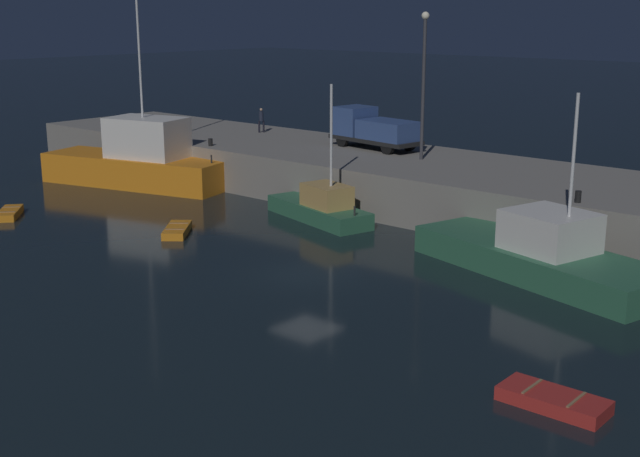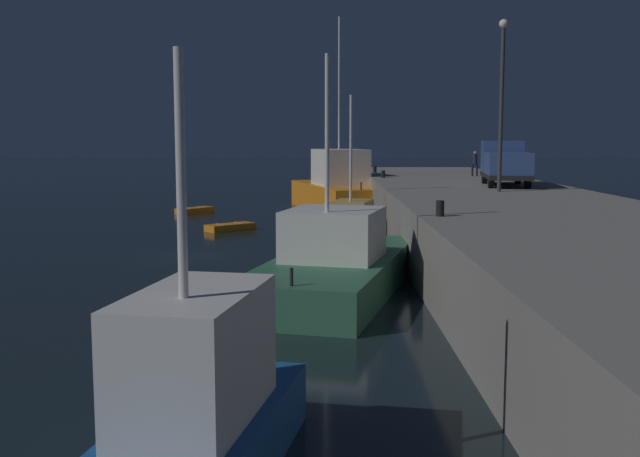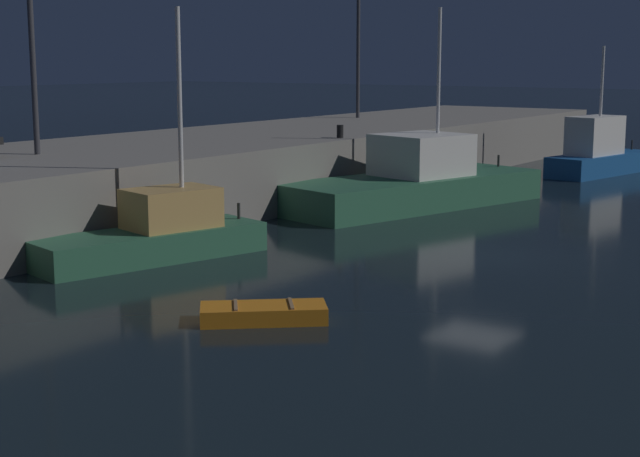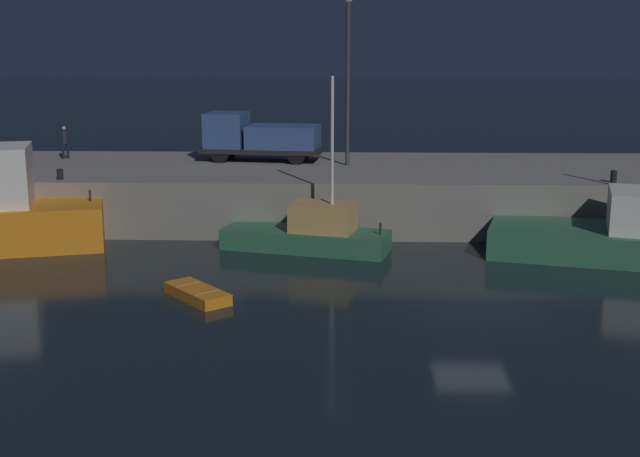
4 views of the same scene
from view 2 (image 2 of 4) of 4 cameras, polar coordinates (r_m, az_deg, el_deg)
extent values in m
plane|color=black|center=(33.59, -9.97, -2.12)|extent=(320.00, 320.00, 0.00)
cube|color=gray|center=(33.95, 14.44, 0.05)|extent=(70.05, 10.25, 2.58)
cube|color=silver|center=(11.41, -9.41, -9.49)|extent=(3.40, 2.19, 1.93)
cylinder|color=silver|center=(10.54, -10.53, 4.04)|extent=(0.14, 0.14, 3.46)
cube|color=#2D6647|center=(25.59, 1.32, -3.46)|extent=(12.20, 6.64, 1.22)
cube|color=silver|center=(24.88, 1.06, -0.41)|extent=(3.94, 3.70, 1.65)
cylinder|color=silver|center=(23.79, 0.54, 7.23)|extent=(0.14, 0.14, 4.96)
cylinder|color=#262626|center=(20.36, -2.19, -3.70)|extent=(0.10, 0.10, 0.50)
cube|color=orange|center=(53.80, 1.22, 2.36)|extent=(13.08, 6.82, 1.90)
cube|color=silver|center=(52.71, 1.53, 4.67)|extent=(5.41, 4.14, 2.52)
cylinder|color=silver|center=(53.06, 1.47, 10.96)|extent=(0.14, 0.14, 9.09)
cylinder|color=#262626|center=(48.21, 3.15, 3.25)|extent=(0.10, 0.10, 0.50)
cube|color=#2D6647|center=(38.99, 2.69, -0.13)|extent=(7.35, 3.86, 0.88)
cube|color=tan|center=(38.12, 2.46, 1.27)|extent=(2.96, 2.36, 1.18)
cylinder|color=silver|center=(37.56, 2.36, 6.11)|extent=(0.14, 0.14, 5.27)
cylinder|color=#262626|center=(35.77, 1.62, 0.35)|extent=(0.10, 0.10, 0.50)
cube|color=orange|center=(42.70, -6.84, 0.11)|extent=(2.66, 2.85, 0.38)
cube|color=olive|center=(43.02, -6.15, 0.45)|extent=(0.79, 0.69, 0.04)
cube|color=olive|center=(42.34, -7.54, 0.33)|extent=(0.79, 0.69, 0.04)
cube|color=orange|center=(52.86, -9.50, 1.37)|extent=(2.77, 2.57, 0.39)
cube|color=olive|center=(52.45, -10.02, 1.55)|extent=(0.65, 0.74, 0.04)
cube|color=olive|center=(53.23, -9.00, 1.65)|extent=(0.65, 0.74, 0.04)
cylinder|color=#38383D|center=(37.93, 13.61, 8.71)|extent=(0.20, 0.20, 7.89)
sphere|color=#F9EFCC|center=(38.30, 13.80, 14.89)|extent=(0.44, 0.44, 0.44)
cylinder|color=black|center=(44.44, 12.41, 3.94)|extent=(0.93, 0.39, 0.90)
cylinder|color=black|center=(44.64, 14.82, 3.88)|extent=(0.93, 0.39, 0.90)
cylinder|color=black|center=(40.50, 12.88, 3.65)|extent=(0.93, 0.39, 0.90)
cylinder|color=black|center=(40.72, 15.53, 3.59)|extent=(0.93, 0.39, 0.90)
cube|color=black|center=(42.56, 13.91, 3.94)|extent=(6.43, 3.01, 0.25)
cube|color=#334C84|center=(44.37, 13.68, 5.36)|extent=(2.25, 2.48, 1.77)
cube|color=#334C84|center=(41.42, 14.10, 4.83)|extent=(3.85, 2.68, 1.15)
cylinder|color=black|center=(52.78, 11.85, 4.35)|extent=(0.13, 0.13, 0.82)
cylinder|color=black|center=(52.88, 11.52, 4.36)|extent=(0.13, 0.13, 0.82)
cylinder|color=#1E2333|center=(52.81, 11.70, 5.17)|extent=(0.43, 0.43, 0.67)
sphere|color=tan|center=(52.80, 11.71, 5.66)|extent=(0.20, 0.20, 0.20)
cylinder|color=black|center=(25.58, 9.12, 1.52)|extent=(0.28, 0.28, 0.54)
cylinder|color=black|center=(57.02, 4.19, 4.51)|extent=(0.28, 0.28, 0.51)
cylinder|color=black|center=(50.06, 4.82, 4.14)|extent=(0.28, 0.28, 0.47)
camera|label=1|loc=(33.39, -74.23, 11.85)|focal=47.41mm
camera|label=3|loc=(61.51, -17.28, 7.21)|focal=54.42mm
camera|label=4|loc=(49.45, -41.79, 9.42)|focal=46.74mm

